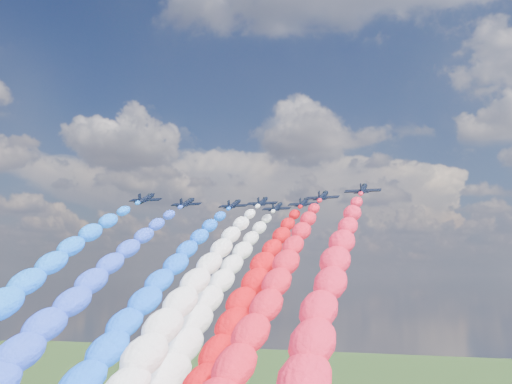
% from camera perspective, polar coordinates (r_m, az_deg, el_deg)
% --- Properties ---
extents(jet_0, '(8.92, 11.70, 6.13)m').
position_cam_1_polar(jet_0, '(155.07, -10.54, -0.62)').
color(jet_0, black).
extents(trail_0, '(7.27, 94.22, 54.32)m').
position_cam_1_polar(trail_0, '(113.99, -22.39, -10.22)').
color(trail_0, '#156FFF').
extents(jet_1, '(8.44, 11.36, 6.13)m').
position_cam_1_polar(jet_1, '(162.89, -6.67, -1.05)').
color(jet_1, black).
extents(trail_1, '(7.27, 94.22, 54.32)m').
position_cam_1_polar(trail_1, '(119.78, -16.40, -10.35)').
color(trail_1, blue).
extents(jet_2, '(8.61, 11.48, 6.13)m').
position_cam_1_polar(jet_2, '(165.62, -2.13, -1.21)').
color(jet_2, black).
extents(trail_2, '(7.27, 94.22, 54.32)m').
position_cam_1_polar(trail_2, '(120.57, -9.97, -10.54)').
color(trail_2, '#135EFF').
extents(jet_3, '(8.54, 11.43, 6.13)m').
position_cam_1_polar(jet_3, '(159.55, 0.63, -0.96)').
color(jet_3, black).
extents(trail_3, '(7.27, 94.22, 54.32)m').
position_cam_1_polar(trail_3, '(113.52, -6.50, -10.77)').
color(trail_3, white).
extents(jet_4, '(8.47, 11.38, 6.13)m').
position_cam_1_polar(jet_4, '(172.32, 2.05, -1.48)').
color(jet_4, black).
extents(trail_4, '(7.27, 94.22, 54.32)m').
position_cam_1_polar(trail_4, '(125.82, -3.80, -10.53)').
color(trail_4, white).
extents(jet_5, '(8.42, 11.34, 6.13)m').
position_cam_1_polar(jet_5, '(161.60, 4.63, -1.02)').
color(jet_5, black).
extents(trail_5, '(7.27, 94.22, 54.32)m').
position_cam_1_polar(trail_5, '(114.36, -0.67, -10.80)').
color(trail_5, red).
extents(jet_6, '(8.72, 11.55, 6.13)m').
position_cam_1_polar(jet_6, '(148.69, 6.47, -0.39)').
color(jet_6, black).
extents(trail_6, '(7.27, 94.22, 54.32)m').
position_cam_1_polar(trail_6, '(100.96, 1.38, -11.17)').
color(trail_6, red).
extents(jet_7, '(8.26, 11.22, 6.13)m').
position_cam_1_polar(jet_7, '(138.01, 10.28, 0.28)').
color(jet_7, black).
extents(trail_7, '(7.27, 94.22, 54.32)m').
position_cam_1_polar(trail_7, '(89.48, 6.73, -11.52)').
color(trail_7, '#F61D3C').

